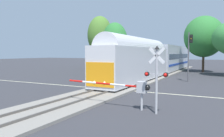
# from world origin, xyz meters

# --- Properties ---
(ground_plane) EXTENTS (220.00, 220.00, 0.00)m
(ground_plane) POSITION_xyz_m (0.00, 0.00, 0.00)
(ground_plane) COLOR #333338
(road_centre_stripe) EXTENTS (44.00, 0.20, 0.01)m
(road_centre_stripe) POSITION_xyz_m (0.00, 0.00, 0.00)
(road_centre_stripe) COLOR beige
(road_centre_stripe) RESTS_ON ground
(railway_track) EXTENTS (4.40, 80.00, 0.32)m
(railway_track) POSITION_xyz_m (0.00, 0.00, 0.10)
(railway_track) COLOR gray
(railway_track) RESTS_ON ground
(commuter_train) EXTENTS (3.04, 39.53, 5.16)m
(commuter_train) POSITION_xyz_m (0.00, 15.52, 2.79)
(commuter_train) COLOR silver
(commuter_train) RESTS_ON railway_track
(crossing_gate_near) EXTENTS (6.08, 0.40, 1.80)m
(crossing_gate_near) POSITION_xyz_m (4.44, -6.39, 1.40)
(crossing_gate_near) COLOR #B7B7BC
(crossing_gate_near) RESTS_ON ground
(crossing_signal_mast) EXTENTS (1.36, 0.44, 3.99)m
(crossing_signal_mast) POSITION_xyz_m (6.18, -6.83, 2.44)
(crossing_signal_mast) COLOR #B2B2B7
(crossing_signal_mast) RESTS_ON ground
(crossing_gate_far) EXTENTS (5.99, 0.40, 1.80)m
(crossing_gate_far) POSITION_xyz_m (-4.46, 6.39, 1.42)
(crossing_gate_far) COLOR #B7B7BC
(crossing_gate_far) RESTS_ON ground
(traffic_signal_far_side) EXTENTS (0.53, 0.38, 6.08)m
(traffic_signal_far_side) POSITION_xyz_m (5.69, 9.33, 4.06)
(traffic_signal_far_side) COLOR #4C4C51
(traffic_signal_far_side) RESTS_ON ground
(pine_left_background) EXTENTS (5.42, 5.42, 11.57)m
(pine_left_background) POSITION_xyz_m (-15.09, 23.45, 7.39)
(pine_left_background) COLOR #4C3828
(pine_left_background) RESTS_ON ground
(elm_centre_background) EXTENTS (7.07, 7.07, 10.32)m
(elm_centre_background) POSITION_xyz_m (5.89, 25.16, 6.54)
(elm_centre_background) COLOR #4C3828
(elm_centre_background) RESTS_ON ground
(oak_behind_train) EXTENTS (4.72, 4.72, 8.95)m
(oak_behind_train) POSITION_xyz_m (-8.10, 16.58, 5.31)
(oak_behind_train) COLOR brown
(oak_behind_train) RESTS_ON ground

